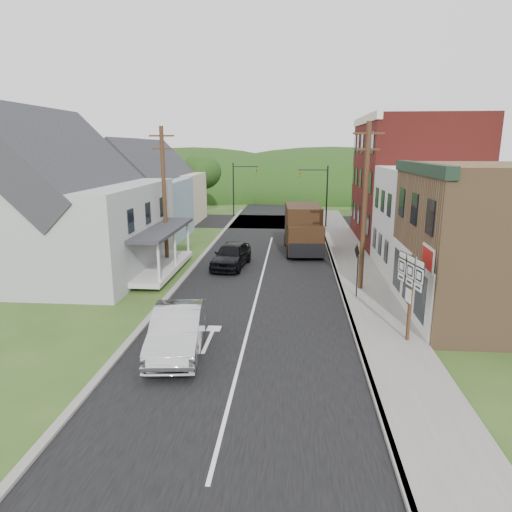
% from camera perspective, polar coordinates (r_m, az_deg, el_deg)
% --- Properties ---
extents(ground, '(120.00, 120.00, 0.00)m').
position_cam_1_polar(ground, '(22.39, -0.32, -6.69)').
color(ground, '#2D4719').
rests_on(ground, ground).
extents(road, '(9.00, 90.00, 0.02)m').
position_cam_1_polar(road, '(31.93, 1.28, -0.52)').
color(road, black).
rests_on(road, ground).
extents(cross_road, '(60.00, 9.00, 0.02)m').
position_cam_1_polar(cross_road, '(48.58, 2.53, 4.32)').
color(cross_road, black).
rests_on(cross_road, ground).
extents(sidewalk_right, '(2.80, 55.00, 0.15)m').
position_cam_1_polar(sidewalk_right, '(30.19, 12.29, -1.51)').
color(sidewalk_right, slate).
rests_on(sidewalk_right, ground).
extents(curb_right, '(0.20, 55.00, 0.15)m').
position_cam_1_polar(curb_right, '(30.04, 9.74, -1.46)').
color(curb_right, slate).
rests_on(curb_right, ground).
extents(curb_left, '(0.30, 55.00, 0.12)m').
position_cam_1_polar(curb_left, '(30.63, -7.67, -1.13)').
color(curb_left, slate).
rests_on(curb_left, ground).
extents(storefront_tan, '(8.00, 8.00, 7.00)m').
position_cam_1_polar(storefront_tan, '(23.33, 28.51, 1.42)').
color(storefront_tan, brown).
rests_on(storefront_tan, ground).
extents(storefront_white, '(8.00, 7.00, 6.50)m').
position_cam_1_polar(storefront_white, '(30.28, 22.92, 3.93)').
color(storefront_white, silver).
rests_on(storefront_white, ground).
extents(storefront_red, '(8.00, 12.00, 10.00)m').
position_cam_1_polar(storefront_red, '(39.18, 18.93, 8.78)').
color(storefront_red, maroon).
rests_on(storefront_red, ground).
extents(house_gray, '(10.20, 12.24, 8.35)m').
position_cam_1_polar(house_gray, '(30.50, -22.44, 5.90)').
color(house_gray, '#A7A9AC').
rests_on(house_gray, ground).
extents(house_blue, '(7.14, 8.16, 7.28)m').
position_cam_1_polar(house_blue, '(40.26, -14.00, 7.34)').
color(house_blue, '#7E98AC').
rests_on(house_blue, ground).
extents(house_cream, '(7.14, 8.16, 7.28)m').
position_cam_1_polar(house_cream, '(48.97, -11.20, 8.50)').
color(house_cream, beige).
rests_on(house_cream, ground).
extents(utility_pole_right, '(1.60, 0.26, 9.00)m').
position_cam_1_polar(utility_pole_right, '(24.90, 13.42, 6.05)').
color(utility_pole_right, '#472D19').
rests_on(utility_pole_right, ground).
extents(utility_pole_left, '(1.60, 0.26, 9.00)m').
position_cam_1_polar(utility_pole_left, '(30.28, -11.40, 7.41)').
color(utility_pole_left, '#472D19').
rests_on(utility_pole_left, ground).
extents(traffic_signal_right, '(2.87, 0.20, 6.00)m').
position_cam_1_polar(traffic_signal_right, '(44.67, 7.97, 8.26)').
color(traffic_signal_right, black).
rests_on(traffic_signal_right, ground).
extents(traffic_signal_left, '(2.87, 0.20, 6.00)m').
position_cam_1_polar(traffic_signal_left, '(51.95, -2.08, 9.09)').
color(traffic_signal_left, black).
rests_on(traffic_signal_left, ground).
extents(tree_left_b, '(4.80, 4.80, 6.94)m').
position_cam_1_polar(tree_left_b, '(38.07, -25.21, 7.94)').
color(tree_left_b, '#382616').
rests_on(tree_left_b, ground).
extents(tree_left_c, '(5.80, 5.80, 8.41)m').
position_cam_1_polar(tree_left_c, '(45.99, -22.59, 10.24)').
color(tree_left_c, '#382616').
rests_on(tree_left_c, ground).
extents(tree_left_d, '(4.80, 4.80, 6.94)m').
position_cam_1_polar(tree_left_d, '(54.11, -6.92, 10.37)').
color(tree_left_d, '#382616').
rests_on(tree_left_d, ground).
extents(forested_ridge, '(90.00, 30.00, 16.00)m').
position_cam_1_polar(forested_ridge, '(76.34, 3.40, 7.64)').
color(forested_ridge, black).
rests_on(forested_ridge, ground).
extents(silver_sedan, '(2.43, 5.41, 1.72)m').
position_cam_1_polar(silver_sedan, '(17.96, -9.78, -9.16)').
color(silver_sedan, '#B9BABE').
rests_on(silver_sedan, ground).
extents(dark_sedan, '(2.50, 5.03, 1.65)m').
position_cam_1_polar(dark_sedan, '(29.88, -3.10, 0.11)').
color(dark_sedan, black).
rests_on(dark_sedan, ground).
extents(delivery_van, '(2.91, 6.35, 3.47)m').
position_cam_1_polar(delivery_van, '(34.23, 5.92, 3.37)').
color(delivery_van, black).
rests_on(delivery_van, ground).
extents(route_sign_cluster, '(0.53, 1.99, 3.55)m').
position_cam_1_polar(route_sign_cluster, '(18.85, 18.72, -3.48)').
color(route_sign_cluster, '#472D19').
rests_on(route_sign_cluster, sidewalk_right).
extents(warning_sign, '(0.19, 0.77, 2.81)m').
position_cam_1_polar(warning_sign, '(23.83, 12.56, -0.87)').
color(warning_sign, black).
rests_on(warning_sign, sidewalk_right).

